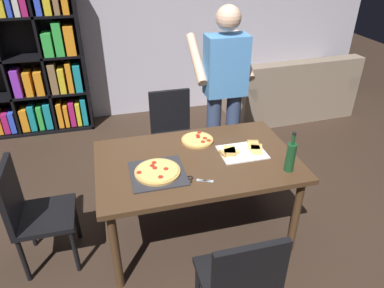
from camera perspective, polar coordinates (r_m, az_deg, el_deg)
The scene contains 14 objects.
ground_plane at distance 3.21m, azimuth 0.69°, elevation -13.77°, with size 12.00×12.00×0.00m, color #38281E.
back_wall at distance 4.92m, azimuth -7.66°, elevation 20.48°, with size 6.40×0.10×2.80m, color #BCB7C6.
dining_table at distance 2.78m, azimuth 0.78°, elevation -3.75°, with size 1.54×0.96×0.75m.
chair_near_camera at distance 2.21m, azimuth 7.79°, elevation -21.08°, with size 0.42×0.42×0.90m.
chair_far_side at distance 3.67m, azimuth -3.20°, elevation 2.39°, with size 0.42×0.42×0.90m.
chair_left_end at distance 2.88m, azimuth -24.54°, elevation -9.64°, with size 0.42×0.42×0.90m.
couch at distance 5.26m, azimuth 15.36°, elevation 7.85°, with size 1.74×0.93×0.85m.
bookshelf at distance 4.84m, azimuth -24.95°, elevation 12.23°, with size 1.40×0.35×1.95m.
person_serving_pizza at distance 3.38m, azimuth 5.25°, elevation 8.91°, with size 0.55×0.54×1.75m.
pepperoni_pizza_on_tray at distance 2.57m, azimuth -5.58°, elevation -4.53°, with size 0.39×0.39×0.04m.
pizza_slices_on_towel at distance 2.84m, azimuth 8.11°, elevation -1.09°, with size 0.37×0.28×0.03m.
wine_bottle at distance 2.64m, azimuth 15.61°, elevation -1.93°, with size 0.07×0.07×0.32m.
kitchen_scissors at distance 2.50m, azimuth 0.50°, elevation -5.79°, with size 0.20×0.13×0.01m.
second_pizza_plain at distance 2.97m, azimuth 0.88°, elevation 0.68°, with size 0.27×0.27×0.03m.
Camera 1 is at (-0.61, -2.21, 2.24)m, focal length 33.06 mm.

